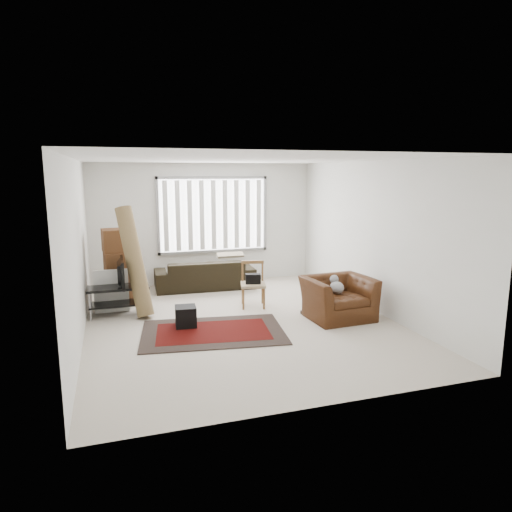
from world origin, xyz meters
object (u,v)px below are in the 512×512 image
Objects in this scene: armchair at (338,295)px; sofa at (205,270)px; moving_boxes at (119,269)px; side_chair at (253,282)px; tv_stand at (118,294)px.

sofa is at bearing 119.86° from armchair.
moving_boxes is 1.71× the size of side_chair.
armchair is at bearing -29.30° from side_chair.
side_chair is 1.64m from armchair.
tv_stand is at bearing 40.57° from sofa.
tv_stand is 0.80m from moving_boxes.
sofa is (1.83, 1.43, 0.03)m from tv_stand.
side_chair is 0.73× the size of armchair.
tv_stand is 0.73× the size of moving_boxes.
tv_stand is 3.85m from armchair.
tv_stand is at bearing -170.72° from side_chair.
sofa is 2.52× the size of side_chair.
tv_stand is at bearing -92.45° from moving_boxes.
side_chair is at bearing -4.71° from tv_stand.
side_chair is at bearing -21.60° from moving_boxes.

